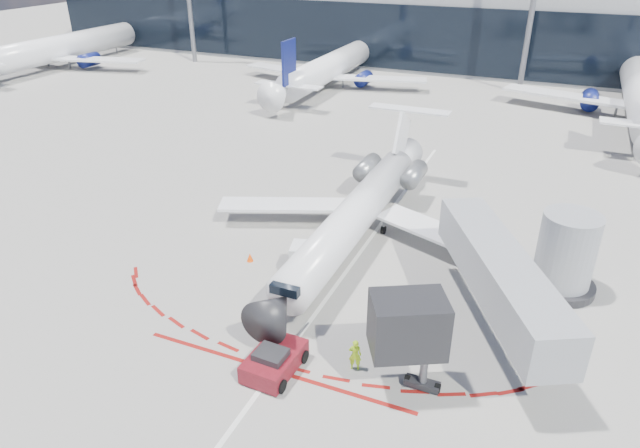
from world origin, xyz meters
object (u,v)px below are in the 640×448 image
at_px(uld_container, 305,260).
at_px(ramp_worker, 355,355).
at_px(regional_jet, 360,209).
at_px(pushback_tug, 274,361).

bearing_deg(uld_container, ramp_worker, -64.21).
bearing_deg(regional_jet, pushback_tug, -86.79).
height_order(pushback_tug, ramp_worker, ramp_worker).
bearing_deg(ramp_worker, uld_container, -65.94).
xyz_separation_m(pushback_tug, uld_container, (-2.20, 8.37, 0.39)).
height_order(regional_jet, pushback_tug, regional_jet).
distance_m(regional_jet, ramp_worker, 13.20).
bearing_deg(ramp_worker, pushback_tug, 9.30).
xyz_separation_m(regional_jet, ramp_worker, (4.24, -12.43, -1.32)).
bearing_deg(uld_container, regional_jet, 61.86).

